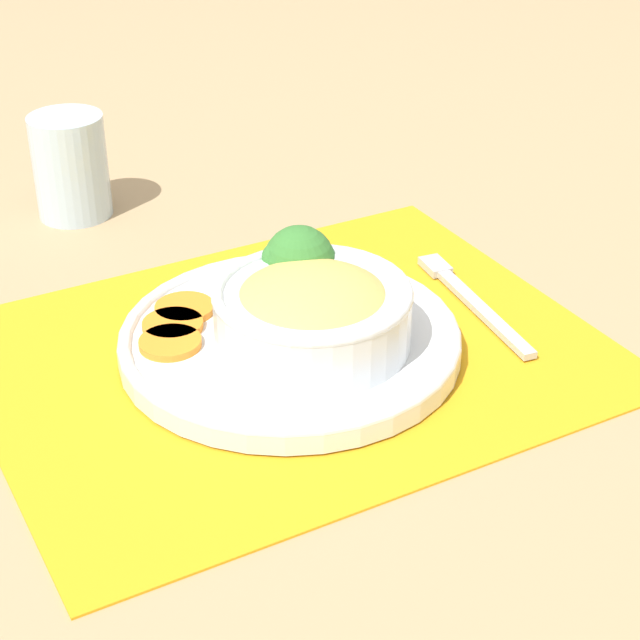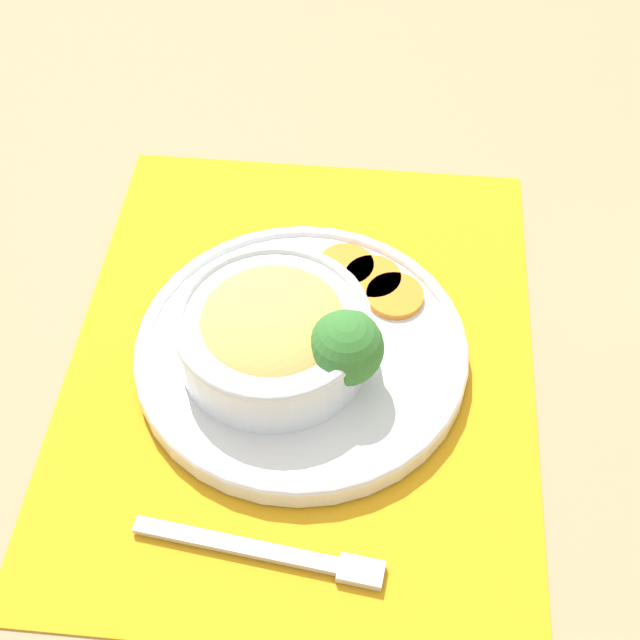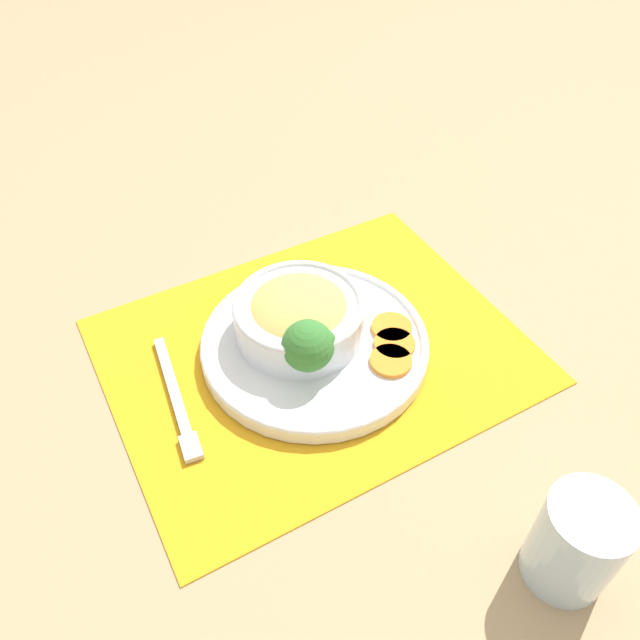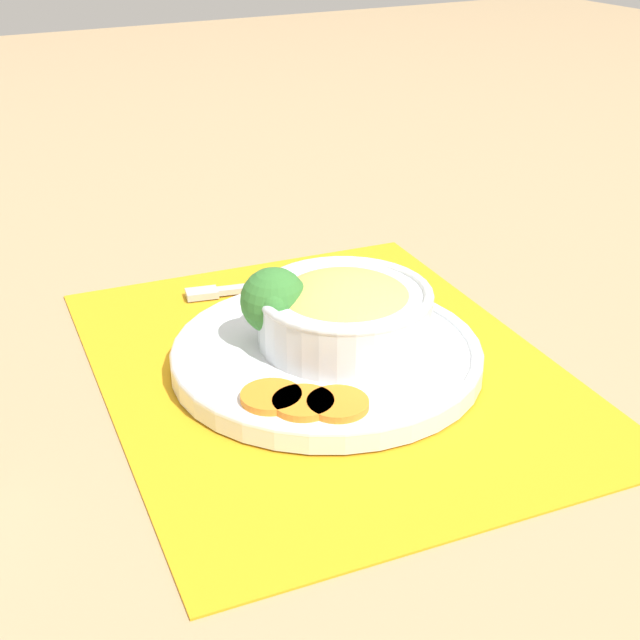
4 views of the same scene
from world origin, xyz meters
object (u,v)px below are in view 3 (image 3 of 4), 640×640
Objects in this scene: broccoli_floret at (308,346)px; fork at (179,407)px; bowl at (299,314)px; water_glass at (574,546)px.

broccoli_floret is 0.16m from fork.
bowl is 1.49× the size of water_glass.
bowl is 0.06m from broccoli_floret.
bowl reaches higher than fork.
broccoli_floret is 0.32m from water_glass.
water_glass is (-0.05, 0.37, -0.00)m from bowl.
broccoli_floret reaches higher than fork.
water_glass is at bearing 132.76° from fork.
fork is at bearing -59.25° from water_glass.
bowl is 0.17m from fork.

